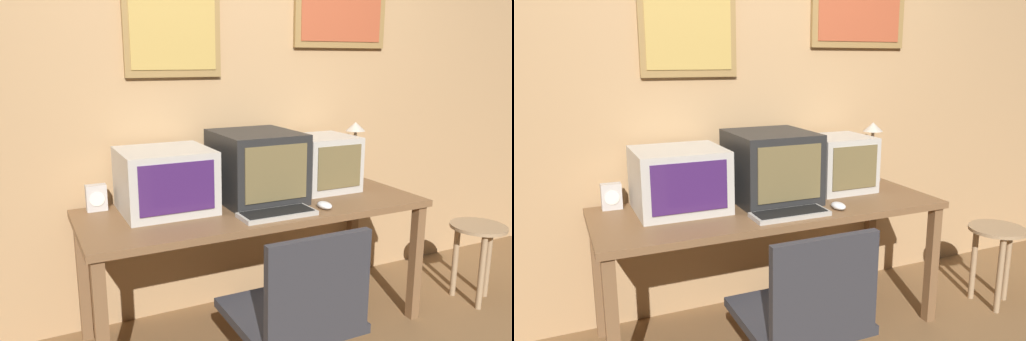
# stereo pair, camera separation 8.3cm
# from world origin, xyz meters

# --- Properties ---
(wall_back) EXTENTS (8.00, 0.08, 2.60)m
(wall_back) POSITION_xyz_m (0.01, 1.28, 1.31)
(wall_back) COLOR tan
(wall_back) RESTS_ON ground_plane
(desk) EXTENTS (1.86, 0.70, 0.73)m
(desk) POSITION_xyz_m (0.00, 0.87, 0.65)
(desk) COLOR brown
(desk) RESTS_ON ground_plane
(monitor_left) EXTENTS (0.46, 0.43, 0.32)m
(monitor_left) POSITION_xyz_m (-0.46, 0.99, 0.89)
(monitor_left) COLOR #B7B2A8
(monitor_left) RESTS_ON desk
(monitor_center) EXTENTS (0.43, 0.48, 0.38)m
(monitor_center) POSITION_xyz_m (0.05, 0.97, 0.92)
(monitor_center) COLOR black
(monitor_center) RESTS_ON desk
(monitor_right) EXTENTS (0.35, 0.36, 0.32)m
(monitor_right) POSITION_xyz_m (0.51, 1.01, 0.89)
(monitor_right) COLOR #B7B2A8
(monitor_right) RESTS_ON desk
(keyboard_main) EXTENTS (0.39, 0.16, 0.03)m
(keyboard_main) POSITION_xyz_m (0.01, 0.65, 0.74)
(keyboard_main) COLOR #A8A399
(keyboard_main) RESTS_ON desk
(mouse_near_keyboard) EXTENTS (0.07, 0.10, 0.04)m
(mouse_near_keyboard) POSITION_xyz_m (0.30, 0.65, 0.74)
(mouse_near_keyboard) COLOR silver
(mouse_near_keyboard) RESTS_ON desk
(desk_clock) EXTENTS (0.10, 0.06, 0.14)m
(desk_clock) POSITION_xyz_m (-0.79, 1.14, 0.79)
(desk_clock) COLOR #B7B2AD
(desk_clock) RESTS_ON desk
(desk_lamp) EXTENTS (0.13, 0.13, 0.38)m
(desk_lamp) POSITION_xyz_m (0.83, 1.12, 0.99)
(desk_lamp) COLOR #B2A899
(desk_lamp) RESTS_ON desk
(office_chair) EXTENTS (0.50, 0.50, 0.87)m
(office_chair) POSITION_xyz_m (-0.18, 0.13, 0.38)
(office_chair) COLOR black
(office_chair) RESTS_ON ground_plane
(side_stool) EXTENTS (0.33, 0.33, 0.50)m
(side_stool) POSITION_xyz_m (1.38, 0.57, 0.37)
(side_stool) COLOR #9E7F5B
(side_stool) RESTS_ON ground_plane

